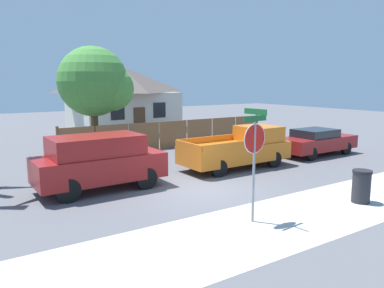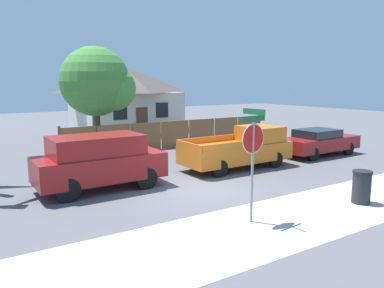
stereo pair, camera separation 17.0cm
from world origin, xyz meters
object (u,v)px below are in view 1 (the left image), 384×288
Objects in this scene: parked_sedan at (316,141)px; stop_sign at (254,147)px; orange_pickup at (239,148)px; red_suv at (99,161)px; oak_tree at (97,83)px; trash_bin at (361,186)px; house at (122,98)px.

stop_sign reaches higher than parked_sedan.
orange_pickup is 5.23m from parked_sedan.
red_suv is at bearing 109.55° from stop_sign.
oak_tree is at bearing 139.11° from parked_sedan.
oak_tree is at bearing 105.51° from trash_bin.
oak_tree is at bearing 83.77° from stop_sign.
red_suv is 0.88× the size of orange_pickup.
oak_tree is 8.47m from red_suv.
house reaches higher than trash_bin.
house is 1.37× the size of oak_tree.
house is 15.64m from parked_sedan.
trash_bin is (3.75, -13.50, -3.19)m from oak_tree.
stop_sign is (2.43, -5.28, 1.03)m from red_suv.
house is 14.97m from orange_pickup.
parked_sedan is at bearing -40.14° from oak_tree.
stop_sign is (-9.24, -5.28, 1.35)m from parked_sedan.
oak_tree reaches higher than house.
red_suv is (-7.15, -14.85, -1.53)m from house.
parked_sedan is at bearing 24.58° from stop_sign.
oak_tree is 5.46× the size of trash_bin.
red_suv is 6.44m from orange_pickup.
red_suv reaches higher than orange_pickup.
house is at bearing 71.64° from stop_sign.
trash_bin is at bearing -14.28° from stop_sign.
stop_sign is at bearing -91.08° from oak_tree.
oak_tree reaches higher than orange_pickup.
red_suv is 1.45× the size of stop_sign.
house is 2.54× the size of stop_sign.
stop_sign is at bearing -127.95° from orange_pickup.
red_suv is 0.98× the size of parked_sedan.
orange_pickup is (6.43, 0.00, -0.19)m from red_suv.
house is at bearing 87.98° from trash_bin.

